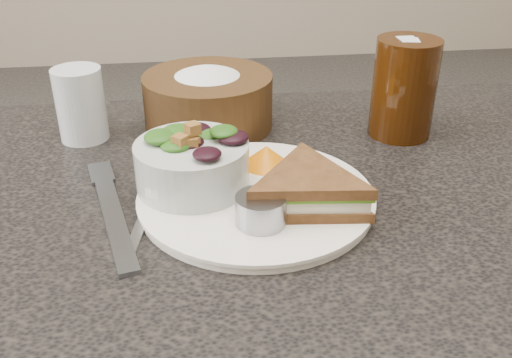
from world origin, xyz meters
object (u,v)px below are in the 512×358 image
object	(u,v)px
dinner_plate	(256,198)
water_glass	(81,104)
sandwich	(308,190)
bread_basket	(208,92)
dressing_ramekin	(261,210)
cola_glass	(405,84)
salad_bowl	(192,157)

from	to	relation	value
dinner_plate	water_glass	bearing A→B (deg)	136.53
sandwich	bread_basket	xyz separation A→B (m)	(-0.09, 0.26, 0.02)
dinner_plate	sandwich	size ratio (longest dim) A/B	1.73
dinner_plate	dressing_ramekin	distance (m)	0.06
cola_glass	sandwich	bearing A→B (deg)	-131.75
water_glass	sandwich	bearing A→B (deg)	-41.69
dinner_plate	dressing_ramekin	xyz separation A→B (m)	(-0.00, -0.06, 0.02)
bread_basket	cola_glass	world-z (taller)	cola_glass
sandwich	bread_basket	world-z (taller)	bread_basket
salad_bowl	water_glass	xyz separation A→B (m)	(-0.15, 0.18, 0.00)
bread_basket	water_glass	bearing A→B (deg)	-173.34
sandwich	water_glass	size ratio (longest dim) A/B	1.52
dinner_plate	cola_glass	size ratio (longest dim) A/B	1.78
dressing_ramekin	dinner_plate	bearing A→B (deg)	87.24
cola_glass	salad_bowl	bearing A→B (deg)	-155.26
dinner_plate	water_glass	distance (m)	0.30
salad_bowl	water_glass	distance (m)	0.23
sandwich	cola_glass	bearing A→B (deg)	54.29
bread_basket	cola_glass	distance (m)	0.27
water_glass	cola_glass	bearing A→B (deg)	-5.44
dinner_plate	water_glass	world-z (taller)	water_glass
cola_glass	water_glass	world-z (taller)	cola_glass
sandwich	water_glass	xyz separation A→B (m)	(-0.27, 0.24, 0.02)
salad_bowl	bread_basket	world-z (taller)	bread_basket
sandwich	water_glass	bearing A→B (deg)	144.34
dressing_ramekin	bread_basket	xyz separation A→B (m)	(-0.04, 0.28, 0.03)
sandwich	salad_bowl	size ratio (longest dim) A/B	1.18
dinner_plate	cola_glass	distance (m)	0.29
bread_basket	salad_bowl	bearing A→B (deg)	-98.33
cola_glass	dressing_ramekin	bearing A→B (deg)	-135.75
dinner_plate	bread_basket	distance (m)	0.23
water_glass	salad_bowl	bearing A→B (deg)	-50.71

